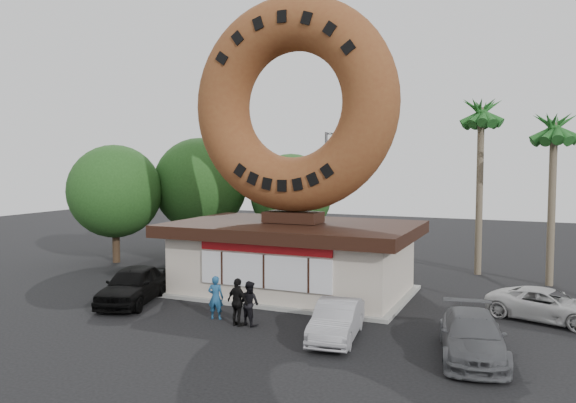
{
  "coord_description": "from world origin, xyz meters",
  "views": [
    {
      "loc": [
        10.17,
        -17.76,
        6.08
      ],
      "look_at": [
        0.62,
        4.0,
        4.42
      ],
      "focal_mm": 35.0,
      "sensor_mm": 36.0,
      "label": 1
    }
  ],
  "objects_px": {
    "giant_donut": "(293,105)",
    "person_center": "(250,303)",
    "person_right": "(238,302)",
    "person_left": "(216,297)",
    "car_black": "(133,285)",
    "car_white": "(548,305)",
    "car_grey": "(472,336)",
    "street_lamp": "(328,187)",
    "donut_shop": "(293,255)",
    "car_silver": "(337,320)"
  },
  "relations": [
    {
      "from": "giant_donut",
      "to": "person_center",
      "type": "height_order",
      "value": "giant_donut"
    },
    {
      "from": "giant_donut",
      "to": "person_right",
      "type": "relative_size",
      "value": 5.48
    },
    {
      "from": "person_center",
      "to": "person_right",
      "type": "xyz_separation_m",
      "value": [
        -0.34,
        -0.28,
        0.07
      ]
    },
    {
      "from": "person_left",
      "to": "car_black",
      "type": "bearing_deg",
      "value": -20.38
    },
    {
      "from": "person_center",
      "to": "car_black",
      "type": "xyz_separation_m",
      "value": [
        -6.12,
        0.85,
        -0.03
      ]
    },
    {
      "from": "giant_donut",
      "to": "person_center",
      "type": "distance_m",
      "value": 9.6
    },
    {
      "from": "car_white",
      "to": "car_black",
      "type": "bearing_deg",
      "value": 122.01
    },
    {
      "from": "giant_donut",
      "to": "person_right",
      "type": "bearing_deg",
      "value": -87.82
    },
    {
      "from": "person_right",
      "to": "car_grey",
      "type": "relative_size",
      "value": 0.38
    },
    {
      "from": "car_grey",
      "to": "street_lamp",
      "type": "bearing_deg",
      "value": 113.17
    },
    {
      "from": "car_white",
      "to": "street_lamp",
      "type": "bearing_deg",
      "value": 68.14
    },
    {
      "from": "donut_shop",
      "to": "car_black",
      "type": "relative_size",
      "value": 2.38
    },
    {
      "from": "person_right",
      "to": "car_black",
      "type": "xyz_separation_m",
      "value": [
        -5.77,
        1.13,
        -0.09
      ]
    },
    {
      "from": "donut_shop",
      "to": "person_center",
      "type": "distance_m",
      "value": 5.55
    },
    {
      "from": "person_center",
      "to": "car_white",
      "type": "distance_m",
      "value": 11.41
    },
    {
      "from": "car_black",
      "to": "car_grey",
      "type": "bearing_deg",
      "value": -21.74
    },
    {
      "from": "street_lamp",
      "to": "car_silver",
      "type": "bearing_deg",
      "value": -69.33
    },
    {
      "from": "street_lamp",
      "to": "car_white",
      "type": "bearing_deg",
      "value": -39.41
    },
    {
      "from": "person_center",
      "to": "person_right",
      "type": "distance_m",
      "value": 0.45
    },
    {
      "from": "person_center",
      "to": "person_right",
      "type": "bearing_deg",
      "value": 60.08
    },
    {
      "from": "car_white",
      "to": "donut_shop",
      "type": "bearing_deg",
      "value": 105.55
    },
    {
      "from": "donut_shop",
      "to": "car_silver",
      "type": "distance_m",
      "value": 7.11
    },
    {
      "from": "giant_donut",
      "to": "car_black",
      "type": "relative_size",
      "value": 2.08
    },
    {
      "from": "giant_donut",
      "to": "person_right",
      "type": "height_order",
      "value": "giant_donut"
    },
    {
      "from": "street_lamp",
      "to": "person_right",
      "type": "xyz_separation_m",
      "value": [
        2.07,
        -15.74,
        -3.59
      ]
    },
    {
      "from": "donut_shop",
      "to": "car_white",
      "type": "xyz_separation_m",
      "value": [
        10.79,
        -0.38,
        -1.15
      ]
    },
    {
      "from": "donut_shop",
      "to": "street_lamp",
      "type": "bearing_deg",
      "value": 100.5
    },
    {
      "from": "car_silver",
      "to": "car_grey",
      "type": "bearing_deg",
      "value": -8.64
    },
    {
      "from": "person_left",
      "to": "car_black",
      "type": "relative_size",
      "value": 0.36
    },
    {
      "from": "car_white",
      "to": "person_right",
      "type": "bearing_deg",
      "value": 134.37
    },
    {
      "from": "giant_donut",
      "to": "person_left",
      "type": "bearing_deg",
      "value": -100.83
    },
    {
      "from": "car_black",
      "to": "car_silver",
      "type": "bearing_deg",
      "value": -23.61
    },
    {
      "from": "car_grey",
      "to": "car_white",
      "type": "bearing_deg",
      "value": 57.16
    },
    {
      "from": "giant_donut",
      "to": "car_white",
      "type": "height_order",
      "value": "giant_donut"
    },
    {
      "from": "giant_donut",
      "to": "car_silver",
      "type": "height_order",
      "value": "giant_donut"
    },
    {
      "from": "street_lamp",
      "to": "car_black",
      "type": "height_order",
      "value": "street_lamp"
    },
    {
      "from": "donut_shop",
      "to": "person_center",
      "type": "bearing_deg",
      "value": -84.09
    },
    {
      "from": "person_center",
      "to": "car_silver",
      "type": "bearing_deg",
      "value": -163.82
    },
    {
      "from": "street_lamp",
      "to": "car_silver",
      "type": "xyz_separation_m",
      "value": [
        5.94,
        -15.73,
        -3.83
      ]
    },
    {
      "from": "person_center",
      "to": "car_grey",
      "type": "bearing_deg",
      "value": -161.7
    },
    {
      "from": "car_grey",
      "to": "car_silver",
      "type": "bearing_deg",
      "value": 169.1
    },
    {
      "from": "car_grey",
      "to": "person_center",
      "type": "bearing_deg",
      "value": 167.43
    },
    {
      "from": "car_silver",
      "to": "street_lamp",
      "type": "bearing_deg",
      "value": 102.71
    },
    {
      "from": "person_center",
      "to": "car_silver",
      "type": "distance_m",
      "value": 3.53
    },
    {
      "from": "person_center",
      "to": "person_left",
      "type": "bearing_deg",
      "value": 14.31
    },
    {
      "from": "person_center",
      "to": "car_silver",
      "type": "xyz_separation_m",
      "value": [
        3.52,
        -0.27,
        -0.18
      ]
    },
    {
      "from": "person_right",
      "to": "car_black",
      "type": "bearing_deg",
      "value": 8.23
    },
    {
      "from": "donut_shop",
      "to": "person_right",
      "type": "xyz_separation_m",
      "value": [
        0.22,
        -5.72,
        -0.87
      ]
    },
    {
      "from": "person_left",
      "to": "car_grey",
      "type": "distance_m",
      "value": 9.57
    },
    {
      "from": "giant_donut",
      "to": "car_grey",
      "type": "bearing_deg",
      "value": -34.08
    }
  ]
}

